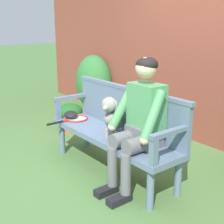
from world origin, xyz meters
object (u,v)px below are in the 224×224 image
at_px(garden_bench, 112,139).
at_px(dog_on_bench, 114,116).
at_px(baseball_glove, 71,115).
at_px(potted_plant, 70,115).
at_px(tennis_racket, 75,119).
at_px(person_seated, 140,120).

xyz_separation_m(garden_bench, dog_on_bench, (0.06, -0.02, 0.28)).
bearing_deg(baseball_glove, potted_plant, 171.39).
relative_size(tennis_racket, baseball_glove, 2.57).
distance_m(garden_bench, baseball_glove, 0.79).
height_order(person_seated, baseball_glove, person_seated).
xyz_separation_m(garden_bench, tennis_racket, (-0.70, -0.05, 0.07)).
height_order(baseball_glove, potted_plant, baseball_glove).
bearing_deg(garden_bench, person_seated, -1.44).
relative_size(person_seated, potted_plant, 3.01).
xyz_separation_m(dog_on_bench, tennis_racket, (-0.76, -0.03, -0.22)).
bearing_deg(tennis_racket, garden_bench, 3.84).
distance_m(garden_bench, person_seated, 0.56).
relative_size(garden_bench, potted_plant, 3.99).
relative_size(garden_bench, baseball_glove, 7.94).
bearing_deg(tennis_racket, baseball_glove, -176.46).
height_order(garden_bench, tennis_racket, tennis_racket).
height_order(garden_bench, potted_plant, garden_bench).
bearing_deg(tennis_racket, dog_on_bench, 2.34).
height_order(person_seated, potted_plant, person_seated).
height_order(dog_on_bench, tennis_racket, dog_on_bench).
xyz_separation_m(garden_bench, potted_plant, (-1.45, 0.33, -0.13)).
bearing_deg(person_seated, baseball_glove, -178.10).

